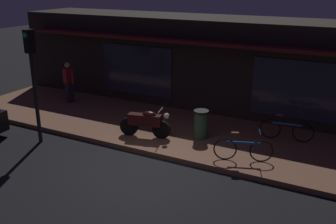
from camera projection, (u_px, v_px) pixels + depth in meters
ground_plane at (140, 172)px, 10.51m from camera, size 60.00×60.00×0.00m
sidewalk_slab at (187, 133)px, 13.00m from camera, size 18.00×4.00×0.15m
storefront_building at (223, 64)px, 15.26m from camera, size 18.00×3.30×3.60m
motorcycle at (146, 122)px, 12.35m from camera, size 1.68×0.65×0.97m
bicycle_parked at (286, 130)px, 12.13m from camera, size 1.65×0.42×0.91m
bicycle_extra at (243, 149)px, 10.74m from camera, size 1.58×0.64×0.91m
person_photographer at (69, 81)px, 15.77m from camera, size 0.62×0.40×1.67m
trash_bin at (201, 124)px, 12.27m from camera, size 0.48×0.48×0.93m
traffic_light_pole at (32, 67)px, 11.70m from camera, size 0.24×0.33×3.60m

